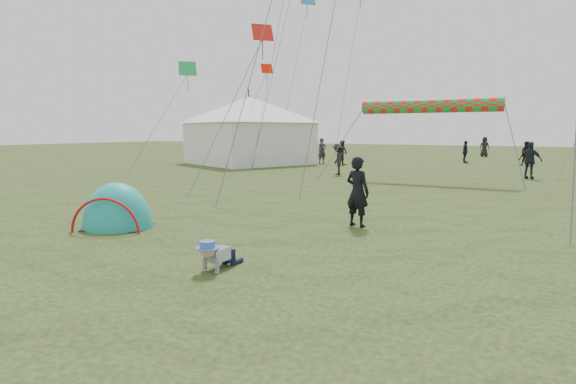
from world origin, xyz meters
The scene contains 17 objects.
ground centered at (0.00, 0.00, 0.00)m, with size 140.00×140.00×0.00m, color #15360F.
crawling_toddler centered at (0.78, -0.14, 0.27)m, with size 0.49×0.71×0.54m, color black, non-canonical shape.
popup_tent centered at (-3.29, 1.37, 0.00)m, with size 1.66×1.37×2.15m, color teal.
standing_adult centered at (1.66, 4.22, 0.84)m, with size 0.61×0.40×1.68m, color black.
event_marquee centered at (-12.13, 20.51, 2.48)m, with size 7.22×7.22×4.97m, color white, non-canonical shape.
crowd_person_0 centered at (-21.87, 30.52, 0.84)m, with size 0.62×0.40×1.69m, color #232429.
crowd_person_1 centered at (4.99, 27.35, 0.81)m, with size 0.78×0.61×1.61m, color black.
crowd_person_2 centered at (5.23, 18.39, 0.89)m, with size 1.04×0.43×1.77m, color #1C2434.
crowd_person_3 centered at (-3.64, 15.97, 0.82)m, with size 1.05×0.61×1.63m, color black.
crowd_person_6 centered at (-7.65, 22.94, 0.89)m, with size 0.65×0.43×1.78m, color #2A2832.
crowd_person_7 centered at (-5.99, 22.53, 0.83)m, with size 0.81×0.63×1.66m, color black.
crowd_person_8 centered at (1.07, 28.64, 0.79)m, with size 0.93×0.39×1.59m, color black.
crowd_person_10 centered at (1.56, 37.66, 0.89)m, with size 0.87×0.56×1.77m, color black.
rainbow_tube_kite centered at (1.10, 15.03, 3.40)m, with size 0.64×0.64×6.09m, color red.
diamond_kite_0 centered at (-5.04, 10.84, 6.40)m, with size 0.89×0.89×0.00m, color red.
diamond_kite_1 centered at (-10.92, 20.95, 6.48)m, with size 0.79×0.79×0.00m, color #FD1C00.
diamond_kite_3 centered at (-13.52, 15.89, 6.05)m, with size 1.06×1.06×0.00m, color green.
Camera 1 is at (5.24, -5.89, 2.28)m, focal length 28.00 mm.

